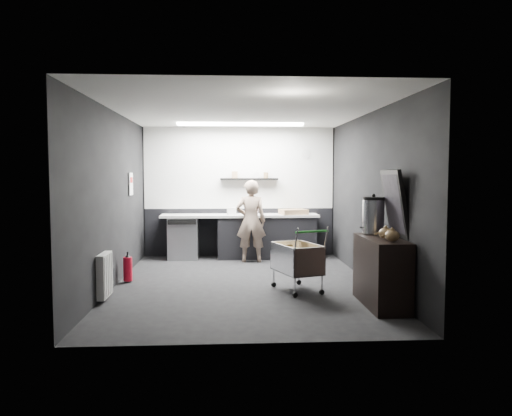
{
  "coord_description": "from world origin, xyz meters",
  "views": [
    {
      "loc": [
        -0.27,
        -7.74,
        1.74
      ],
      "look_at": [
        0.21,
        0.4,
        1.17
      ],
      "focal_mm": 35.0,
      "sensor_mm": 36.0,
      "label": 1
    }
  ],
  "objects": [
    {
      "name": "ceiling",
      "position": [
        0.0,
        0.0,
        2.7
      ],
      "size": [
        5.5,
        5.5,
        0.0
      ],
      "primitive_type": "plane",
      "rotation": [
        3.14,
        0.0,
        0.0
      ],
      "color": "white",
      "rests_on": "wall_back"
    },
    {
      "name": "fire_extinguisher",
      "position": [
        -1.85,
        0.24,
        0.23
      ],
      "size": [
        0.14,
        0.14,
        0.47
      ],
      "color": "red",
      "rests_on": "floor"
    },
    {
      "name": "white_container",
      "position": [
        -0.17,
        2.37,
        0.97
      ],
      "size": [
        0.19,
        0.16,
        0.14
      ],
      "primitive_type": "cube",
      "rotation": [
        0.0,
        0.0,
        0.26
      ],
      "color": "silver",
      "rests_on": "prep_counter"
    },
    {
      "name": "wall_front",
      "position": [
        0.0,
        -2.75,
        1.35
      ],
      "size": [
        5.5,
        0.0,
        5.5
      ],
      "primitive_type": "plane",
      "rotation": [
        -1.57,
        0.0,
        0.0
      ],
      "color": "black",
      "rests_on": "floor"
    },
    {
      "name": "pink_tub",
      "position": [
        0.29,
        2.42,
        0.99
      ],
      "size": [
        0.18,
        0.18,
        0.18
      ],
      "primitive_type": "cylinder",
      "color": "silver",
      "rests_on": "prep_counter"
    },
    {
      "name": "floating_shelf",
      "position": [
        0.2,
        2.62,
        1.62
      ],
      "size": [
        1.2,
        0.22,
        0.04
      ],
      "primitive_type": "cube",
      "color": "black",
      "rests_on": "wall_back"
    },
    {
      "name": "kitchen_wall_panel",
      "position": [
        0.0,
        2.73,
        1.85
      ],
      "size": [
        3.95,
        0.02,
        1.7
      ],
      "primitive_type": "cube",
      "color": "silver",
      "rests_on": "wall_back"
    },
    {
      "name": "sideboard",
      "position": [
        1.77,
        -1.35,
        0.57
      ],
      "size": [
        0.51,
        1.2,
        1.79
      ],
      "color": "black",
      "rests_on": "floor"
    },
    {
      "name": "shopping_cart",
      "position": [
        0.77,
        -0.49,
        0.45
      ],
      "size": [
        0.77,
        1.03,
        0.95
      ],
      "color": "silver",
      "rests_on": "floor"
    },
    {
      "name": "dado_panel",
      "position": [
        0.0,
        2.73,
        0.5
      ],
      "size": [
        3.95,
        0.02,
        1.0
      ],
      "primitive_type": "cube",
      "color": "black",
      "rests_on": "wall_back"
    },
    {
      "name": "ceiling_strip",
      "position": [
        0.0,
        1.85,
        2.67
      ],
      "size": [
        2.4,
        0.2,
        0.04
      ],
      "primitive_type": "cube",
      "color": "white",
      "rests_on": "ceiling"
    },
    {
      "name": "poster_red_band",
      "position": [
        -1.98,
        1.3,
        1.62
      ],
      "size": [
        0.02,
        0.22,
        0.1
      ],
      "primitive_type": "cube",
      "color": "red",
      "rests_on": "poster"
    },
    {
      "name": "floor",
      "position": [
        0.0,
        0.0,
        0.0
      ],
      "size": [
        5.5,
        5.5,
        0.0
      ],
      "primitive_type": "plane",
      "color": "black",
      "rests_on": "ground"
    },
    {
      "name": "wall_clock",
      "position": [
        1.4,
        2.72,
        2.15
      ],
      "size": [
        0.2,
        0.03,
        0.2
      ],
      "primitive_type": "cylinder",
      "rotation": [
        1.57,
        0.0,
        0.0
      ],
      "color": "silver",
      "rests_on": "wall_back"
    },
    {
      "name": "radiator",
      "position": [
        -1.94,
        -0.9,
        0.35
      ],
      "size": [
        0.1,
        0.5,
        0.6
      ],
      "primitive_type": "cube",
      "color": "silver",
      "rests_on": "wall_left"
    },
    {
      "name": "prep_counter",
      "position": [
        0.14,
        2.42,
        0.46
      ],
      "size": [
        3.2,
        0.61,
        0.9
      ],
      "color": "black",
      "rests_on": "floor"
    },
    {
      "name": "wall_back",
      "position": [
        0.0,
        2.75,
        1.35
      ],
      "size": [
        5.5,
        0.0,
        5.5
      ],
      "primitive_type": "plane",
      "rotation": [
        1.57,
        0.0,
        0.0
      ],
      "color": "black",
      "rests_on": "floor"
    },
    {
      "name": "wall_left",
      "position": [
        -2.0,
        0.0,
        1.35
      ],
      "size": [
        0.0,
        5.5,
        5.5
      ],
      "primitive_type": "plane",
      "rotation": [
        1.57,
        0.0,
        1.57
      ],
      "color": "black",
      "rests_on": "floor"
    },
    {
      "name": "poster",
      "position": [
        -1.98,
        1.3,
        1.55
      ],
      "size": [
        0.02,
        0.3,
        0.4
      ],
      "primitive_type": "cube",
      "color": "white",
      "rests_on": "wall_left"
    },
    {
      "name": "wall_right",
      "position": [
        2.0,
        0.0,
        1.35
      ],
      "size": [
        0.0,
        5.5,
        5.5
      ],
      "primitive_type": "plane",
      "rotation": [
        1.57,
        0.0,
        -1.57
      ],
      "color": "black",
      "rests_on": "floor"
    },
    {
      "name": "person",
      "position": [
        0.21,
        1.97,
        0.8
      ],
      "size": [
        0.6,
        0.41,
        1.61
      ],
      "primitive_type": "imported",
      "rotation": [
        0.0,
        0.0,
        3.1
      ],
      "color": "#BDAB96",
      "rests_on": "floor"
    },
    {
      "name": "cardboard_box",
      "position": [
        1.1,
        2.37,
        0.95
      ],
      "size": [
        0.6,
        0.5,
        0.1
      ],
      "primitive_type": "cube",
      "rotation": [
        0.0,
        0.0,
        0.22
      ],
      "color": "#987751",
      "rests_on": "prep_counter"
    }
  ]
}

